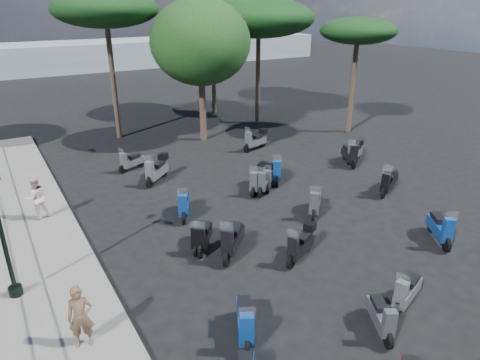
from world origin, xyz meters
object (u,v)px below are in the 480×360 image
woman (81,317)px  scooter_32 (390,180)px  pedestrian_far (36,198)px  scooter_15 (301,245)px  scooter_28 (350,155)px  pine_1 (259,18)px  scooter_14 (406,292)px  pine_0 (212,14)px  scooter_5 (157,170)px  scooter_16 (265,180)px  scooter_4 (199,236)px  scooter_29 (355,152)px  scooter_20 (440,228)px  pine_3 (358,32)px  scooter_21 (315,202)px  scooter_2 (245,322)px  scooter_3 (204,237)px  scooter_11 (131,162)px  scooter_23 (255,140)px  scooter_10 (184,205)px  scooter_31 (258,180)px  broadleaf_tree (200,42)px  scooter_8 (381,317)px  pine_2 (105,10)px  scooter_22 (265,177)px  scooter_27 (388,183)px  scooter_17 (276,170)px

woman → scooter_32: woman is taller
pedestrian_far → scooter_15: (6.44, -6.73, -0.46)m
scooter_28 → pine_1: pine_1 is taller
scooter_14 → pine_0: 22.67m
scooter_5 → scooter_16: (3.41, -3.28, -0.05)m
scooter_4 → scooter_29: 10.56m
scooter_20 → pine_3: size_ratio=0.23×
scooter_14 → scooter_21: 5.41m
scooter_2 → pine_1: size_ratio=0.21×
scooter_3 → scooter_11: size_ratio=0.92×
scooter_23 → pine_1: bearing=-50.2°
scooter_16 → pine_0: bearing=-60.5°
scooter_3 → scooter_10: scooter_10 is taller
scooter_11 → scooter_15: size_ratio=0.95×
scooter_23 → scooter_15: bearing=138.5°
scooter_31 → pine_1: size_ratio=0.18×
scooter_20 → broadleaf_tree: size_ratio=0.20×
scooter_31 → scooter_8: bearing=125.6°
scooter_16 → scooter_20: bearing=161.7°
scooter_15 → scooter_32: (6.44, 2.16, -0.03)m
pine_1 → scooter_15: bearing=-118.7°
scooter_16 → pine_2: size_ratio=0.17×
scooter_22 → scooter_27: scooter_27 is taller
scooter_22 → scooter_27: (3.94, -3.09, -0.02)m
scooter_32 → scooter_2: bearing=87.3°
scooter_23 → pine_2: bearing=26.7°
scooter_4 → scooter_20: (6.86, -3.77, 0.07)m
woman → scooter_32: 13.17m
scooter_23 → scooter_28: size_ratio=1.01×
scooter_10 → woman: bearing=72.9°
scooter_11 → scooter_28: 10.39m
scooter_27 → pine_1: 13.57m
scooter_23 → scooter_28: 4.99m
pedestrian_far → scooter_20: size_ratio=1.04×
scooter_4 → scooter_14: 6.26m
scooter_29 → pine_0: (-1.10, 12.51, 6.08)m
scooter_22 → pine_2: size_ratio=0.18×
scooter_2 → scooter_5: 10.14m
scooter_11 → scooter_5: bearing=171.1°
scooter_14 → scooter_23: (3.66, 12.63, 0.07)m
scooter_10 → scooter_28: size_ratio=0.96×
scooter_14 → scooter_27: bearing=-64.5°
scooter_17 → scooter_20: (1.54, -6.95, -0.01)m
scooter_28 → pine_3: size_ratio=0.25×
broadleaf_tree → pine_2: bearing=143.3°
pedestrian_far → scooter_23: (11.01, 2.76, -0.43)m
scooter_10 → scooter_17: (4.83, 0.98, 0.02)m
scooter_20 → scooter_28: (2.71, 6.82, 0.01)m
scooter_15 → scooter_21: 3.12m
scooter_4 → scooter_22: size_ratio=0.87×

